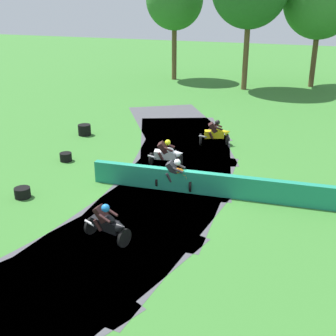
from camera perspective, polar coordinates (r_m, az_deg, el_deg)
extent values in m
plane|color=#38752D|center=(17.63, 0.11, -2.83)|extent=(120.00, 120.00, 0.00)
cube|color=#47474C|center=(12.70, -14.18, -14.17)|extent=(6.64, 9.57, 0.01)
cube|color=#47474C|center=(14.86, -4.92, -7.85)|extent=(5.35, 9.08, 0.01)
cube|color=#47474C|center=(17.64, -0.07, -2.79)|extent=(5.21, 9.01, 0.01)
cube|color=#47474C|center=(20.74, 1.87, 1.02)|extent=(6.52, 9.53, 0.01)
cube|color=#47474C|center=(23.97, 1.94, 3.89)|extent=(7.65, 9.79, 0.01)
cube|color=#47474C|center=(27.20, 0.80, 6.06)|extent=(8.56, 9.78, 0.01)
cube|color=#1E8466|center=(16.87, 18.33, -3.49)|extent=(17.33, 1.60, 0.90)
cylinder|color=black|center=(13.74, -5.75, -9.13)|extent=(0.25, 0.70, 0.70)
cylinder|color=black|center=(14.57, -10.02, -7.44)|extent=(0.25, 0.70, 0.70)
cube|color=black|center=(13.97, -8.16, -7.30)|extent=(1.05, 0.57, 0.44)
ellipsoid|color=black|center=(13.71, -7.78, -6.65)|extent=(0.50, 0.41, 0.29)
cone|color=black|center=(13.50, -6.08, -7.72)|extent=(0.46, 0.42, 0.45)
cylinder|color=#B2B2B7|center=(14.32, -10.22, -7.12)|extent=(0.42, 0.19, 0.17)
cube|color=#331919|center=(13.80, -8.68, -5.94)|extent=(0.56, 0.36, 0.61)
sphere|color=#1E7FE0|center=(13.51, -8.19, -5.23)|extent=(0.26, 0.26, 0.26)
cylinder|color=#331919|center=(13.71, -7.33, -5.78)|extent=(0.44, 0.18, 0.24)
cylinder|color=#331919|center=(13.51, -8.32, -6.58)|extent=(0.44, 0.18, 0.24)
cylinder|color=#331919|center=(14.16, -8.24, -6.64)|extent=(0.30, 0.16, 0.42)
cylinder|color=#331919|center=(13.97, -9.21, -7.42)|extent=(0.30, 0.16, 0.42)
cylinder|color=black|center=(17.34, 3.13, -2.22)|extent=(0.12, 0.69, 0.69)
cylinder|color=black|center=(17.73, -1.23, -1.64)|extent=(0.12, 0.69, 0.69)
cube|color=orange|center=(17.36, 0.88, -1.09)|extent=(1.01, 0.38, 0.44)
ellipsoid|color=orange|center=(17.18, 1.41, -0.43)|extent=(0.45, 0.33, 0.28)
cone|color=orange|center=(17.12, 3.03, -1.03)|extent=(0.40, 0.37, 0.45)
cylinder|color=#B2B2B7|center=(17.49, -1.10, -1.27)|extent=(0.41, 0.13, 0.17)
cube|color=#28282D|center=(17.19, 0.57, 0.02)|extent=(0.50, 0.39, 0.60)
sphere|color=white|center=(16.99, 1.23, 0.76)|extent=(0.26, 0.26, 0.26)
cylinder|color=#28282D|center=(17.24, 1.63, 0.28)|extent=(0.43, 0.14, 0.24)
cylinder|color=#28282D|center=(16.95, 1.28, -0.31)|extent=(0.43, 0.14, 0.24)
cylinder|color=#28282D|center=(17.55, 0.50, -0.67)|extent=(0.27, 0.18, 0.42)
cylinder|color=#28282D|center=(17.26, 0.12, -1.27)|extent=(0.27, 0.18, 0.42)
cylinder|color=black|center=(19.75, 1.68, 0.84)|extent=(0.19, 0.72, 0.71)
cylinder|color=black|center=(20.05, -2.24, 1.16)|extent=(0.19, 0.72, 0.71)
cube|color=silver|center=(19.73, -0.34, 1.74)|extent=(1.04, 0.49, 0.45)
ellipsoid|color=silver|center=(19.56, 0.14, 2.34)|extent=(0.48, 0.38, 0.29)
cone|color=silver|center=(19.53, 1.59, 1.88)|extent=(0.43, 0.41, 0.46)
cylinder|color=#B2B2B7|center=(19.81, -2.09, 1.49)|extent=(0.42, 0.17, 0.17)
cube|color=#331919|center=(19.55, -0.62, 2.70)|extent=(0.52, 0.42, 0.61)
sphere|color=yellow|center=(19.36, -0.03, 3.37)|extent=(0.26, 0.26, 0.26)
cylinder|color=#331919|center=(19.63, 0.29, 2.98)|extent=(0.43, 0.19, 0.24)
cylinder|color=#331919|center=(19.33, 0.06, 2.44)|extent=(0.43, 0.19, 0.24)
cylinder|color=#331919|center=(19.91, -0.73, 2.10)|extent=(0.27, 0.21, 0.42)
cylinder|color=#331919|center=(19.61, -0.97, 1.55)|extent=(0.27, 0.21, 0.42)
cylinder|color=black|center=(23.05, 7.78, 3.73)|extent=(0.31, 0.67, 0.68)
cylinder|color=black|center=(22.93, 4.30, 3.78)|extent=(0.31, 0.67, 0.68)
cube|color=yellow|center=(22.85, 6.08, 4.44)|extent=(1.05, 0.65, 0.43)
ellipsoid|color=yellow|center=(22.76, 6.56, 5.02)|extent=(0.52, 0.44, 0.28)
cone|color=yellow|center=(22.87, 7.80, 4.68)|extent=(0.47, 0.46, 0.44)
cylinder|color=#B2B2B7|center=(22.73, 4.58, 4.15)|extent=(0.42, 0.23, 0.17)
cube|color=#331919|center=(22.68, 5.92, 5.31)|extent=(0.55, 0.48, 0.60)
sphere|color=black|center=(22.59, 6.52, 5.96)|extent=(0.26, 0.26, 0.26)
cylinder|color=#331919|center=(22.86, 6.60, 5.55)|extent=(0.43, 0.24, 0.24)
cylinder|color=#331919|center=(22.53, 6.67, 5.18)|extent=(0.43, 0.24, 0.24)
cylinder|color=#331919|center=(22.99, 5.60, 4.68)|extent=(0.28, 0.23, 0.42)
cylinder|color=#331919|center=(22.66, 5.66, 4.30)|extent=(0.28, 0.23, 0.42)
cylinder|color=black|center=(17.83, -18.50, -3.37)|extent=(0.62, 0.62, 0.20)
cylinder|color=black|center=(17.75, -18.58, -2.79)|extent=(0.62, 0.62, 0.20)
cylinder|color=black|center=(21.19, -13.23, 1.17)|extent=(0.56, 0.56, 0.20)
cylinder|color=black|center=(21.12, -13.27, 1.68)|extent=(0.56, 0.56, 0.20)
cylinder|color=black|center=(25.00, -10.86, 4.49)|extent=(0.71, 0.71, 0.20)
cylinder|color=black|center=(24.95, -10.89, 4.93)|extent=(0.71, 0.71, 0.20)
cylinder|color=black|center=(24.89, -10.93, 5.37)|extent=(0.71, 0.71, 0.20)
cylinder|color=brown|center=(39.91, 18.56, 13.28)|extent=(0.44, 0.44, 4.52)
cylinder|color=brown|center=(41.48, 0.82, 14.90)|extent=(0.44, 0.44, 4.91)
cylinder|color=brown|center=(37.30, 10.16, 14.22)|extent=(0.44, 0.44, 5.42)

